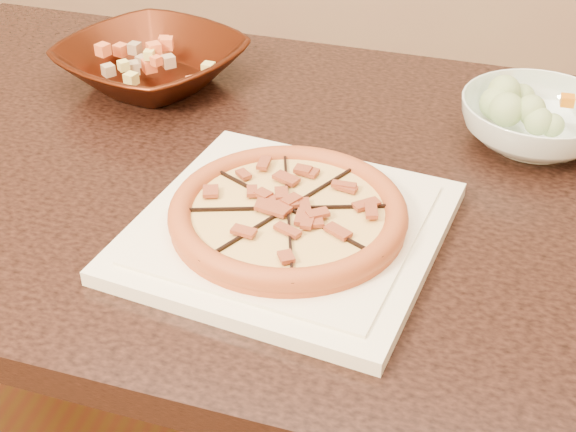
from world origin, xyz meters
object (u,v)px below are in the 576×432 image
(bronze_bowl, at_px, (152,64))
(salad_bowl, at_px, (535,122))
(pizza, at_px, (288,213))
(plate, at_px, (288,230))
(dining_table, at_px, (239,229))

(bronze_bowl, height_order, salad_bowl, bronze_bowl)
(pizza, distance_m, bronze_bowl, 0.46)
(plate, bearing_deg, dining_table, 125.00)
(dining_table, xyz_separation_m, bronze_bowl, (-0.19, 0.19, 0.15))
(dining_table, bearing_deg, salad_bowl, 19.74)
(pizza, relative_size, bronze_bowl, 1.02)
(dining_table, distance_m, plate, 0.22)
(plate, relative_size, bronze_bowl, 1.46)
(dining_table, bearing_deg, plate, -55.00)
(bronze_bowl, bearing_deg, plate, -49.32)
(pizza, bearing_deg, dining_table, 125.00)
(plate, distance_m, bronze_bowl, 0.46)
(plate, distance_m, salad_bowl, 0.40)
(bronze_bowl, bearing_deg, pizza, -49.32)
(pizza, bearing_deg, plate, -144.22)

